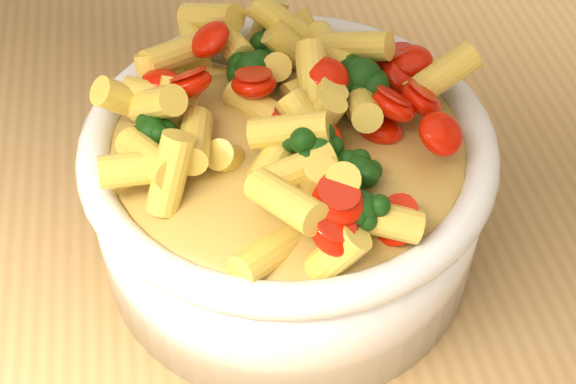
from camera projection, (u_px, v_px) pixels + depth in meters
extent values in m
cube|color=#B4854D|center=(373.00, 286.00, 0.58)|extent=(1.20, 0.80, 0.04)
cylinder|color=white|center=(288.00, 197.00, 0.55)|extent=(0.26, 0.26, 0.10)
ellipsoid|color=white|center=(288.00, 227.00, 0.57)|extent=(0.24, 0.24, 0.04)
torus|color=white|center=(288.00, 143.00, 0.51)|extent=(0.27, 0.27, 0.02)
ellipsoid|color=#F1C852|center=(288.00, 143.00, 0.51)|extent=(0.23, 0.23, 0.03)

